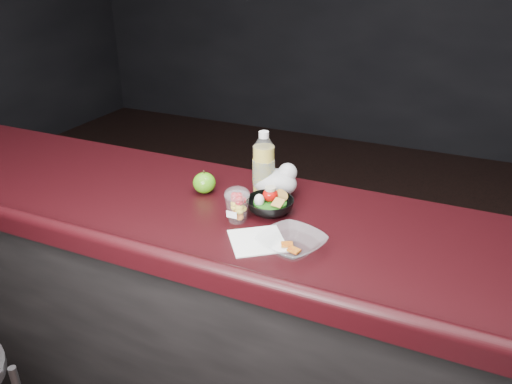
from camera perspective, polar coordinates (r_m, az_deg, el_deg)
counter at (r=1.97m, az=-1.50°, el=-15.58°), size 4.06×0.71×1.02m
lemonade_bottle at (r=1.77m, az=0.88°, el=2.65°), size 0.08×0.08×0.24m
fruit_cup at (r=1.61m, az=-2.16°, el=-1.37°), size 0.08×0.08×0.12m
green_apple at (r=1.82m, az=-5.93°, el=1.05°), size 0.08×0.08×0.09m
plastic_bag at (r=1.79m, az=2.33°, el=1.24°), size 0.16×0.13×0.12m
snack_bowl at (r=1.68m, az=1.57°, el=-1.44°), size 0.20×0.20×0.09m
takeout_bowl at (r=1.48m, az=4.08°, el=-5.88°), size 0.24×0.24×0.05m
paper_napkin at (r=1.52m, az=0.15°, el=-5.59°), size 0.22×0.22×0.00m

